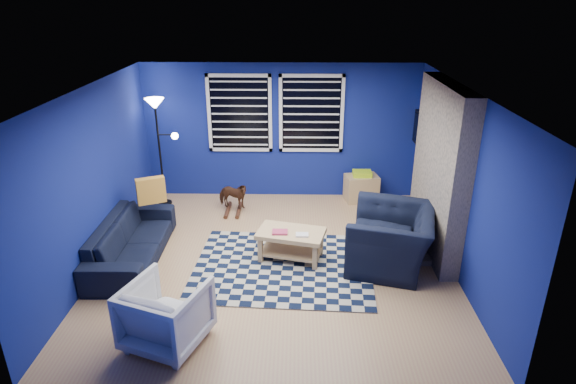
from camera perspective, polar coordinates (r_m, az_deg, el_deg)
The scene contains 18 objects.
floor at distance 7.10m, azimuth -1.43°, elevation -8.18°, with size 5.00×5.00×0.00m, color tan.
ceiling at distance 6.20m, azimuth -1.66°, elevation 12.05°, with size 5.00×5.00×0.00m, color white.
wall_back at distance 8.92m, azimuth -0.82°, elevation 7.13°, with size 5.00×5.00×0.00m, color navy.
wall_left at distance 7.12m, azimuth -22.09°, elevation 1.30°, with size 5.00×5.00×0.00m, color navy.
wall_right at distance 6.91m, azimuth 19.67°, elevation 1.03°, with size 5.00×5.00×0.00m, color navy.
fireplace at distance 7.33m, azimuth 17.42°, elevation 2.10°, with size 0.65×2.00×2.50m.
window_left at distance 8.86m, azimuth -5.76°, elevation 9.23°, with size 1.17×0.06×1.42m.
window_right at distance 8.80m, azimuth 2.79°, elevation 9.23°, with size 1.17×0.06×1.42m.
tv at distance 8.67m, azimuth 15.56°, elevation 6.85°, with size 0.07×1.00×0.58m.
rug at distance 6.96m, azimuth -0.63°, elevation -8.79°, with size 2.50×2.00×0.02m, color black.
sofa at distance 7.37m, azimuth -18.05°, elevation -5.47°, with size 0.81×2.08×0.61m, color black.
armchair_big at distance 6.98m, azimuth 12.08°, elevation -5.41°, with size 1.12×1.28×0.83m, color black.
armchair_bent at distance 5.60m, azimuth -14.22°, elevation -13.84°, with size 0.80×0.83×0.75m, color gray.
rocking_horse at distance 8.53m, azimuth -6.57°, elevation -0.42°, with size 0.59×0.27×0.49m, color #462A16.
coffee_table at distance 7.00m, azimuth 0.35°, elevation -5.61°, with size 1.05×0.76×0.47m.
cabinet at distance 9.08m, azimuth 8.68°, elevation 0.53°, with size 0.65×0.50×0.58m.
floor_lamp at distance 8.71m, azimuth -15.21°, elevation 8.37°, with size 0.53×0.33×1.96m.
throw_pillow at distance 7.70m, azimuth -15.93°, elevation 0.17°, with size 0.43×0.13×0.41m, color gold.
Camera 1 is at (0.29, -6.09, 3.65)m, focal length 30.00 mm.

